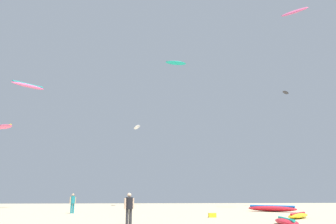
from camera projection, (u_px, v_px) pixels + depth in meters
name	position (u px, v px, depth m)	size (l,w,h in m)	color
person_foreground	(129.00, 206.00, 20.07)	(0.55, 0.40, 1.75)	#2D2D33
person_midground	(73.00, 202.00, 33.08)	(0.52, 0.40, 1.78)	teal
kite_grounded_near	(298.00, 216.00, 25.59)	(3.01, 3.26, 0.44)	yellow
kite_grounded_mid	(272.00, 209.00, 36.25)	(4.66, 4.92, 0.68)	red
kite_grounded_far	(286.00, 222.00, 19.76)	(1.47, 3.50, 0.41)	red
cooler_box	(212.00, 215.00, 26.84)	(0.56, 0.36, 0.32)	yellow
kite_aloft_0	(286.00, 92.00, 55.03)	(1.86, 1.94, 0.35)	#2D2D33
kite_aloft_1	(294.00, 12.00, 47.73)	(3.34, 3.38, 0.92)	#E5598C
kite_aloft_2	(137.00, 127.00, 57.77)	(1.28, 3.43, 0.59)	white
kite_aloft_3	(3.00, 127.00, 40.43)	(2.88, 2.43, 0.57)	#E5598C
kite_aloft_4	(28.00, 86.00, 45.98)	(4.13, 3.88, 0.83)	#E5598C
kite_aloft_5	(176.00, 63.00, 61.16)	(3.69, 1.58, 0.60)	#19B29E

